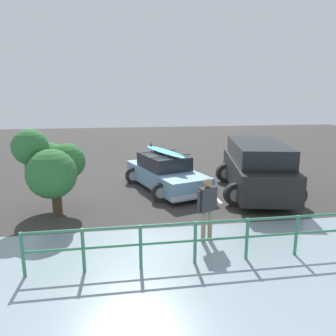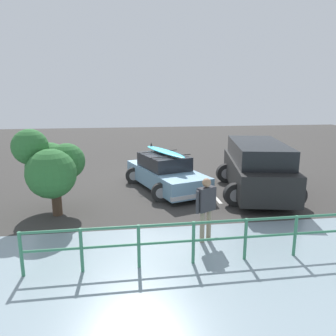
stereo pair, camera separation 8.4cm
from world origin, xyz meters
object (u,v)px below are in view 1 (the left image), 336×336
at_px(suv_car, 257,167).
at_px(person_bystander, 207,204).
at_px(sedan_car, 165,173).
at_px(bush_near_left, 50,167).

bearing_deg(suv_car, person_bystander, 52.18).
xyz_separation_m(sedan_car, person_bystander, (-0.39, 4.60, 0.34)).
height_order(suv_car, person_bystander, suv_car).
height_order(person_bystander, bush_near_left, bush_near_left).
height_order(sedan_car, bush_near_left, bush_near_left).
bearing_deg(bush_near_left, person_bystander, 149.48).
xyz_separation_m(sedan_car, suv_car, (-3.18, 1.01, 0.34)).
xyz_separation_m(suv_car, person_bystander, (2.79, 3.60, 0.00)).
bearing_deg(bush_near_left, sedan_car, -149.03).
distance_m(sedan_car, person_bystander, 4.63).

